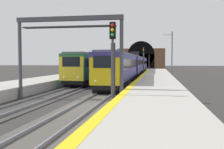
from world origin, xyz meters
TOP-DOWN VIEW (x-y plane):
  - ground_plane at (0.00, 0.00)m, footprint 320.00×320.00m
  - platform_right at (0.00, -4.49)m, footprint 112.00×4.65m
  - platform_right_edge_strip at (0.00, -2.42)m, footprint 112.00×0.50m
  - track_main_line at (0.00, 0.00)m, footprint 160.00×2.97m
  - track_adjacent_line at (0.00, 4.26)m, footprint 160.00×2.79m
  - train_main_approaching at (35.54, -0.00)m, footprint 60.90×3.00m
  - train_adjacent_platform at (29.38, 4.26)m, footprint 39.02×3.24m
  - railway_signal_near at (-0.39, -1.85)m, footprint 0.39×0.38m
  - railway_signal_mid at (36.08, -1.85)m, footprint 0.39×0.38m
  - railway_signal_far at (71.96, -1.85)m, footprint 0.39×0.38m
  - overhead_signal_gantry at (2.77, 2.13)m, footprint 0.70×8.47m
  - tunnel_portal at (93.66, 2.13)m, footprint 3.00×19.89m
  - catenary_mast_far at (32.01, -7.20)m, footprint 0.22×1.75m

SIDE VIEW (x-z plane):
  - ground_plane at x=0.00m, z-range 0.00..0.00m
  - track_main_line at x=0.00m, z-range -0.06..0.15m
  - track_adjacent_line at x=0.00m, z-range -0.06..0.15m
  - platform_right at x=0.00m, z-range 0.00..0.92m
  - platform_right_edge_strip at x=0.00m, z-range 0.92..0.93m
  - train_main_approaching at x=35.54m, z-range -0.17..4.77m
  - train_adjacent_platform at x=29.38m, z-range -0.14..4.81m
  - railway_signal_far at x=71.96m, z-range 0.54..5.65m
  - railway_signal_near at x=-0.39m, z-range 0.56..6.02m
  - railway_signal_mid at x=36.08m, z-range 0.58..6.44m
  - tunnel_portal at x=93.66m, z-range -1.51..9.90m
  - catenary_mast_far at x=32.01m, z-range 0.09..8.51m
  - overhead_signal_gantry at x=2.77m, z-range 1.68..8.14m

